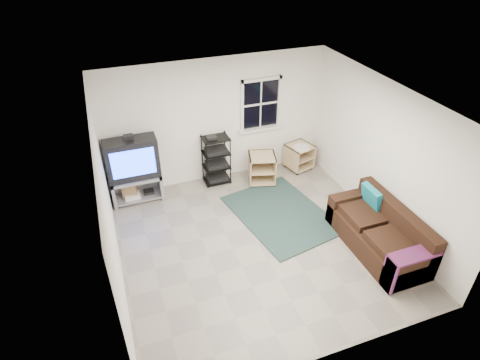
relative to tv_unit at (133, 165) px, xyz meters
name	(u,v)px	position (x,y,z in m)	size (l,w,h in m)	color
room	(261,107)	(2.71, 0.23, 0.69)	(4.60, 4.62, 4.60)	gray
tv_unit	(133,165)	(0.00, 0.00, 0.00)	(0.98, 0.49, 1.43)	#929299
av_rack	(216,163)	(1.67, 0.05, -0.31)	(0.54, 0.40, 1.09)	black
side_table_left	(262,167)	(2.58, -0.23, -0.45)	(0.67, 0.67, 0.64)	tan
side_table_right	(298,155)	(3.55, -0.03, -0.46)	(0.63, 0.63, 0.59)	tan
sofa	(380,234)	(3.65, -2.84, -0.48)	(0.85, 1.92, 0.88)	black
shag_rug	(281,214)	(2.48, -1.45, -0.77)	(1.52, 2.09, 0.02)	black
paper_bag	(130,191)	(-0.15, 0.01, -0.59)	(0.28, 0.18, 0.40)	olive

